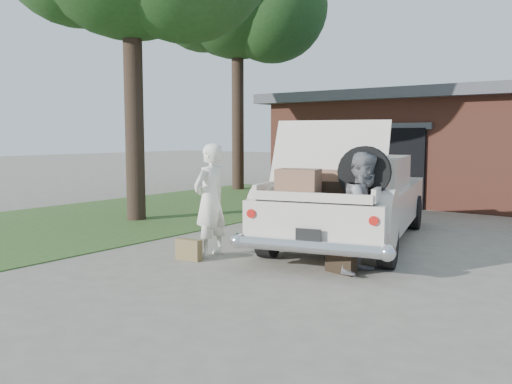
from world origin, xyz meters
The scene contains 8 objects.
ground centered at (0.00, 0.00, 0.00)m, with size 90.00×90.00×0.00m, color gray.
grass_strip centered at (-5.50, 3.00, 0.01)m, with size 6.00×16.00×0.02m, color #2D4C1E.
house centered at (0.98, 11.47, 1.67)m, with size 12.80×7.80×3.30m.
sedan centered at (0.55, 2.83, 0.83)m, with size 3.55×6.01×2.25m.
woman_left centered at (-0.74, 0.32, 0.94)m, with size 0.68×0.45×1.87m, color white.
woman_right centered at (1.79, 0.86, 0.88)m, with size 0.86×0.67×1.77m, color gray.
suitcase_left centered at (-0.83, -0.10, 0.17)m, with size 0.44×0.14×0.34m, color olive.
suitcase_right centered at (1.52, 0.64, 0.18)m, with size 0.47×0.15×0.37m, color black.
Camera 1 is at (5.21, -6.28, 2.01)m, focal length 38.00 mm.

